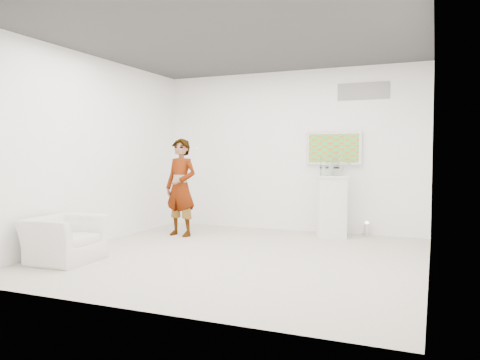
{
  "coord_description": "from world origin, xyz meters",
  "views": [
    {
      "loc": [
        2.54,
        -6.01,
        1.42
      ],
      "look_at": [
        -0.22,
        0.6,
        1.04
      ],
      "focal_mm": 35.0,
      "sensor_mm": 36.0,
      "label": 1
    }
  ],
  "objects": [
    {
      "name": "armchair",
      "position": [
        -2.02,
        -1.21,
        0.3
      ],
      "size": [
        0.85,
        0.96,
        0.6
      ],
      "primitive_type": "imported",
      "rotation": [
        0.0,
        0.0,
        1.63
      ],
      "color": "silver",
      "rests_on": "room"
    },
    {
      "name": "logo_decal",
      "position": [
        1.35,
        2.49,
        2.55
      ],
      "size": [
        0.9,
        0.02,
        0.3
      ],
      "primitive_type": "cube",
      "color": "gray",
      "rests_on": "room"
    },
    {
      "name": "vitrine",
      "position": [
        0.89,
        2.07,
        1.24
      ],
      "size": [
        0.37,
        0.37,
        0.35
      ],
      "primitive_type": "cube",
      "rotation": [
        0.0,
        0.0,
        0.06
      ],
      "color": "white",
      "rests_on": "pedestal"
    },
    {
      "name": "person",
      "position": [
        -1.58,
        1.16,
        0.86
      ],
      "size": [
        0.69,
        0.51,
        1.71
      ],
      "primitive_type": "imported",
      "rotation": [
        0.0,
        0.0,
        -0.17
      ],
      "color": "silver",
      "rests_on": "room"
    },
    {
      "name": "pedestal",
      "position": [
        0.89,
        2.07,
        0.53
      ],
      "size": [
        0.67,
        0.67,
        1.07
      ],
      "primitive_type": "cube",
      "rotation": [
        0.0,
        0.0,
        0.36
      ],
      "color": "white",
      "rests_on": "room"
    },
    {
      "name": "wii_remote",
      "position": [
        -1.31,
        1.26,
        1.54
      ],
      "size": [
        0.05,
        0.14,
        0.03
      ],
      "primitive_type": "cube",
      "rotation": [
        0.0,
        0.0,
        0.15
      ],
      "color": "white",
      "rests_on": "person"
    },
    {
      "name": "floor_uplight",
      "position": [
        1.46,
        2.35,
        0.13
      ],
      "size": [
        0.2,
        0.2,
        0.25
      ],
      "primitive_type": "cylinder",
      "rotation": [
        0.0,
        0.0,
        0.24
      ],
      "color": "silver",
      "rests_on": "room"
    },
    {
      "name": "room",
      "position": [
        0.0,
        0.0,
        1.5
      ],
      "size": [
        5.01,
        5.01,
        3.0
      ],
      "color": "beige",
      "rests_on": "ground"
    },
    {
      "name": "console",
      "position": [
        0.89,
        2.07,
        1.18
      ],
      "size": [
        0.06,
        0.17,
        0.23
      ],
      "primitive_type": "cube",
      "rotation": [
        0.0,
        0.0,
        -0.04
      ],
      "color": "white",
      "rests_on": "pedestal"
    },
    {
      "name": "tv",
      "position": [
        0.85,
        2.45,
        1.55
      ],
      "size": [
        1.0,
        0.08,
        0.6
      ],
      "primitive_type": "cube",
      "color": "silver",
      "rests_on": "room"
    }
  ]
}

